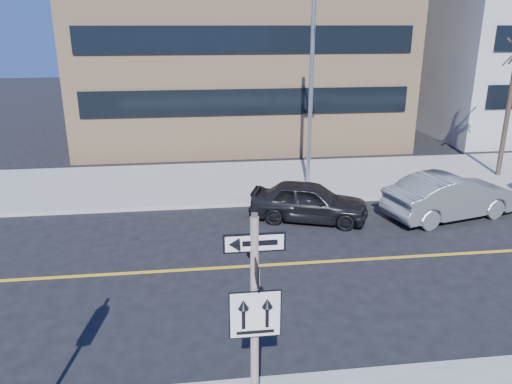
{
  "coord_description": "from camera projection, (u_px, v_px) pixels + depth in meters",
  "views": [
    {
      "loc": [
        -0.82,
        -9.07,
        6.79
      ],
      "look_at": [
        0.85,
        4.0,
        2.3
      ],
      "focal_mm": 35.0,
      "sensor_mm": 36.0,
      "label": 1
    }
  ],
  "objects": [
    {
      "name": "ground",
      "position": [
        240.0,
        353.0,
        10.8
      ],
      "size": [
        120.0,
        120.0,
        0.0
      ],
      "primitive_type": "plane",
      "color": "black",
      "rests_on": "ground"
    },
    {
      "name": "sign_pole",
      "position": [
        255.0,
        321.0,
        7.66
      ],
      "size": [
        0.92,
        0.92,
        4.06
      ],
      "color": "silver",
      "rests_on": "near_sidewalk"
    },
    {
      "name": "parked_car_a",
      "position": [
        309.0,
        201.0,
        17.86
      ],
      "size": [
        3.0,
        4.52,
        1.43
      ],
      "primitive_type": "imported",
      "rotation": [
        0.0,
        0.0,
        1.23
      ],
      "color": "black",
      "rests_on": "ground"
    },
    {
      "name": "parked_car_b",
      "position": [
        450.0,
        196.0,
        18.08
      ],
      "size": [
        2.88,
        5.21,
        1.63
      ],
      "primitive_type": "imported",
      "rotation": [
        0.0,
        0.0,
        1.82
      ],
      "color": "slate",
      "rests_on": "ground"
    },
    {
      "name": "streetlight_a",
      "position": [
        313.0,
        76.0,
        19.85
      ],
      "size": [
        0.55,
        2.25,
        8.0
      ],
      "color": "gray",
      "rests_on": "far_sidewalk"
    }
  ]
}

